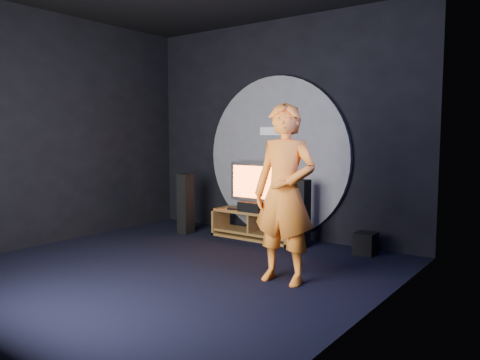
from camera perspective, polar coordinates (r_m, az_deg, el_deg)
name	(u,v)px	position (r m, az deg, el deg)	size (l,w,h in m)	color
floor	(171,270)	(5.95, -8.47, -10.76)	(5.00, 5.00, 0.00)	black
back_wall	(278,129)	(7.68, 4.70, 6.18)	(5.00, 0.04, 3.50)	black
left_wall	(51,129)	(7.69, -22.05, 5.80)	(0.04, 5.00, 3.50)	black
right_wall	(370,125)	(4.32, 15.56, 6.47)	(0.04, 5.00, 3.50)	black
wall_disc_panel	(276,157)	(7.64, 4.45, 2.83)	(2.60, 0.11, 2.60)	#515156
media_console	(255,227)	(7.53, 1.85, -5.70)	(1.44, 0.45, 0.45)	brown
tv	(257,184)	(7.48, 2.12, -0.52)	(1.02, 0.22, 0.77)	#BABBC2
center_speaker	(250,207)	(7.37, 1.24, -3.33)	(0.40, 0.15, 0.15)	black
remote	(232,209)	(7.60, -0.93, -3.55)	(0.18, 0.05, 0.02)	black
tower_speaker_left	(186,204)	(7.92, -6.64, -2.90)	(0.20, 0.22, 1.01)	black
tower_speaker_right	(301,214)	(6.95, 7.49, -4.10)	(0.20, 0.22, 1.01)	black
subwoofer	(366,244)	(6.79, 15.06, -7.49)	(0.28, 0.28, 0.31)	black
player	(285,194)	(5.24, 5.46, -1.69)	(0.73, 0.48, 2.01)	orange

